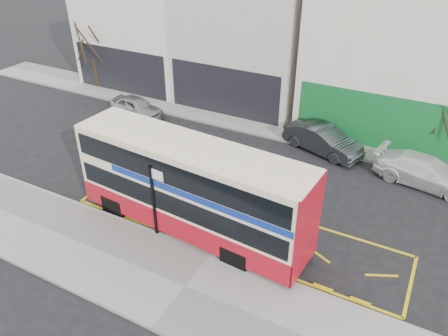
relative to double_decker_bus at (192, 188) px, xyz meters
The scene contains 14 objects.
ground 2.61m from the double_decker_bus, 24.76° to the right, with size 120.00×120.00×0.00m, color black.
pavement 3.85m from the double_decker_bus, 64.11° to the right, with size 40.00×4.00×0.15m, color gray.
kerb 2.67m from the double_decker_bus, 35.82° to the right, with size 40.00×0.15×0.15m, color gray.
far_pavement 10.63m from the double_decker_bus, 82.08° to the left, with size 50.00×3.00×0.15m, color gray.
road_markings 2.69m from the double_decker_bus, 33.06° to the left, with size 14.00×3.40×0.01m, color #D7B90B, non-canonical shape.
terrace_far_left 18.93m from the double_decker_bus, 130.10° to the left, with size 8.00×8.01×10.80m.
terrace_left 15.24m from the double_decker_bus, 105.83° to the left, with size 8.00×8.01×11.80m.
terrace_green_shop 15.44m from the double_decker_bus, 70.98° to the left, with size 9.00×8.01×11.30m.
double_decker_bus is the anchor object (origin of this frame).
bus_stop_post 1.47m from the double_decker_bus, 133.90° to the right, with size 0.79×0.17×3.22m.
car_silver 11.98m from the double_decker_bus, 138.62° to the left, with size 1.48×3.68×1.25m, color #9FA0A4.
car_grey 9.38m from the double_decker_bus, 72.90° to the left, with size 1.52×4.37×1.44m, color #373B3D.
car_white 11.43m from the double_decker_bus, 45.30° to the left, with size 1.91×4.70×1.36m, color white.
street_tree_left 17.84m from the double_decker_bus, 144.25° to the left, with size 2.76×2.76×5.96m.
Camera 1 is at (6.27, -11.23, 11.70)m, focal length 35.00 mm.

